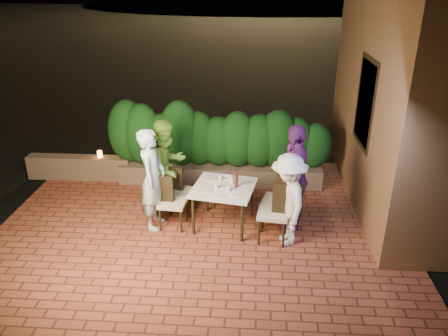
# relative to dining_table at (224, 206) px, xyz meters

# --- Properties ---
(ground) EXTENTS (400.00, 400.00, 0.00)m
(ground) POSITION_rel_dining_table_xyz_m (-0.40, -0.59, -0.40)
(ground) COLOR black
(ground) RESTS_ON ground
(terrace_floor) EXTENTS (7.00, 6.00, 0.15)m
(terrace_floor) POSITION_rel_dining_table_xyz_m (-0.40, -0.09, -0.45)
(terrace_floor) COLOR brown
(terrace_floor) RESTS_ON ground
(building_wall) EXTENTS (1.60, 5.00, 5.00)m
(building_wall) POSITION_rel_dining_table_xyz_m (3.20, 1.41, 2.12)
(building_wall) COLOR brown
(building_wall) RESTS_ON ground
(window_pane) EXTENTS (0.08, 1.00, 1.40)m
(window_pane) POSITION_rel_dining_table_xyz_m (2.42, 0.91, 1.62)
(window_pane) COLOR black
(window_pane) RESTS_ON building_wall
(window_frame) EXTENTS (0.06, 1.15, 1.55)m
(window_frame) POSITION_rel_dining_table_xyz_m (2.41, 0.91, 1.62)
(window_frame) COLOR black
(window_frame) RESTS_ON building_wall
(planter) EXTENTS (4.20, 0.55, 0.40)m
(planter) POSITION_rel_dining_table_xyz_m (-0.20, 1.71, -0.17)
(planter) COLOR brown
(planter) RESTS_ON ground
(hedge) EXTENTS (4.00, 0.70, 1.10)m
(hedge) POSITION_rel_dining_table_xyz_m (-0.20, 1.71, 0.57)
(hedge) COLOR #103C11
(hedge) RESTS_ON planter
(parapet) EXTENTS (2.20, 0.30, 0.50)m
(parapet) POSITION_rel_dining_table_xyz_m (-3.20, 1.71, -0.12)
(parapet) COLOR brown
(parapet) RESTS_ON ground
(hill) EXTENTS (52.00, 40.00, 22.00)m
(hill) POSITION_rel_dining_table_xyz_m (1.60, 59.41, -4.38)
(hill) COLOR black
(hill) RESTS_ON ground
(dining_table) EXTENTS (1.17, 1.17, 0.75)m
(dining_table) POSITION_rel_dining_table_xyz_m (0.00, 0.00, 0.00)
(dining_table) COLOR white
(dining_table) RESTS_ON ground
(plate_nw) EXTENTS (0.20, 0.20, 0.01)m
(plate_nw) POSITION_rel_dining_table_xyz_m (-0.28, -0.16, 0.38)
(plate_nw) COLOR white
(plate_nw) RESTS_ON dining_table
(plate_sw) EXTENTS (0.24, 0.24, 0.01)m
(plate_sw) POSITION_rel_dining_table_xyz_m (-0.24, 0.29, 0.38)
(plate_sw) COLOR white
(plate_sw) RESTS_ON dining_table
(plate_ne) EXTENTS (0.22, 0.22, 0.01)m
(plate_ne) POSITION_rel_dining_table_xyz_m (0.20, -0.27, 0.38)
(plate_ne) COLOR white
(plate_ne) RESTS_ON dining_table
(plate_se) EXTENTS (0.22, 0.22, 0.01)m
(plate_se) POSITION_rel_dining_table_xyz_m (0.33, 0.16, 0.38)
(plate_se) COLOR white
(plate_se) RESTS_ON dining_table
(plate_centre) EXTENTS (0.24, 0.24, 0.01)m
(plate_centre) POSITION_rel_dining_table_xyz_m (-0.01, 0.03, 0.38)
(plate_centre) COLOR white
(plate_centre) RESTS_ON dining_table
(plate_front) EXTENTS (0.20, 0.20, 0.01)m
(plate_front) POSITION_rel_dining_table_xyz_m (-0.04, -0.34, 0.38)
(plate_front) COLOR white
(plate_front) RESTS_ON dining_table
(glass_nw) EXTENTS (0.06, 0.06, 0.11)m
(glass_nw) POSITION_rel_dining_table_xyz_m (-0.12, -0.09, 0.43)
(glass_nw) COLOR silver
(glass_nw) RESTS_ON dining_table
(glass_sw) EXTENTS (0.07, 0.07, 0.11)m
(glass_sw) POSITION_rel_dining_table_xyz_m (-0.08, 0.21, 0.43)
(glass_sw) COLOR silver
(glass_sw) RESTS_ON dining_table
(glass_ne) EXTENTS (0.06, 0.06, 0.11)m
(glass_ne) POSITION_rel_dining_table_xyz_m (0.09, -0.15, 0.43)
(glass_ne) COLOR silver
(glass_ne) RESTS_ON dining_table
(glass_se) EXTENTS (0.06, 0.06, 0.11)m
(glass_se) POSITION_rel_dining_table_xyz_m (0.13, 0.14, 0.43)
(glass_se) COLOR silver
(glass_se) RESTS_ON dining_table
(beer_bottle) EXTENTS (0.06, 0.06, 0.29)m
(beer_bottle) POSITION_rel_dining_table_xyz_m (0.22, -0.00, 0.52)
(beer_bottle) COLOR #4C1C0C
(beer_bottle) RESTS_ON dining_table
(bowl) EXTENTS (0.20, 0.20, 0.05)m
(bowl) POSITION_rel_dining_table_xyz_m (0.03, 0.30, 0.40)
(bowl) COLOR white
(bowl) RESTS_ON dining_table
(chair_left_front) EXTENTS (0.48, 0.48, 0.96)m
(chair_left_front) POSITION_rel_dining_table_xyz_m (-0.86, -0.10, 0.10)
(chair_left_front) COLOR black
(chair_left_front) RESTS_ON ground
(chair_left_back) EXTENTS (0.50, 0.50, 0.88)m
(chair_left_back) POSITION_rel_dining_table_xyz_m (-0.78, 0.42, 0.07)
(chair_left_back) COLOR black
(chair_left_back) RESTS_ON ground
(chair_right_front) EXTENTS (0.53, 0.53, 1.04)m
(chair_right_front) POSITION_rel_dining_table_xyz_m (0.83, -0.39, 0.14)
(chair_right_front) COLOR black
(chair_right_front) RESTS_ON ground
(chair_right_back) EXTENTS (0.56, 0.56, 0.99)m
(chair_right_back) POSITION_rel_dining_table_xyz_m (0.91, 0.09, 0.12)
(chair_right_back) COLOR black
(chair_right_back) RESTS_ON ground
(diner_blue) EXTENTS (0.45, 0.66, 1.77)m
(diner_blue) POSITION_rel_dining_table_xyz_m (-1.19, -0.08, 0.51)
(diner_blue) COLOR silver
(diner_blue) RESTS_ON ground
(diner_green) EXTENTS (1.02, 1.07, 1.74)m
(diner_green) POSITION_rel_dining_table_xyz_m (-1.05, 0.51, 0.50)
(diner_green) COLOR #7EBF3B
(diner_green) RESTS_ON ground
(diner_white) EXTENTS (0.74, 1.09, 1.55)m
(diner_white) POSITION_rel_dining_table_xyz_m (1.05, -0.46, 0.40)
(diner_white) COLOR white
(diner_white) RESTS_ON ground
(diner_purple) EXTENTS (0.60, 1.14, 1.85)m
(diner_purple) POSITION_rel_dining_table_xyz_m (1.18, 0.09, 0.55)
(diner_purple) COLOR #672674
(diner_purple) RESTS_ON ground
(parapet_lamp) EXTENTS (0.10, 0.10, 0.14)m
(parapet_lamp) POSITION_rel_dining_table_xyz_m (-2.73, 1.71, 0.20)
(parapet_lamp) COLOR orange
(parapet_lamp) RESTS_ON parapet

